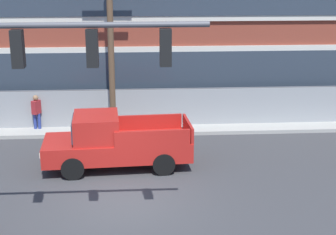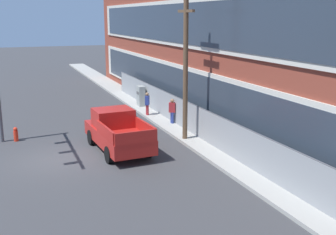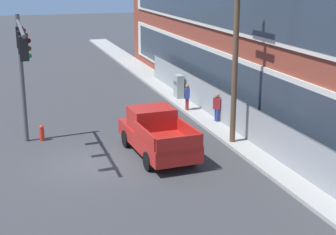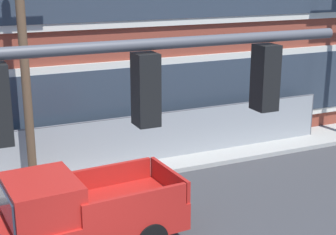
{
  "view_description": "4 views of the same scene",
  "coord_description": "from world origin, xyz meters",
  "px_view_note": "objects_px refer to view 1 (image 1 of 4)",
  "views": [
    {
      "loc": [
        0.38,
        -14.68,
        7.09
      ],
      "look_at": [
        1.52,
        2.58,
        2.02
      ],
      "focal_mm": 55.0,
      "sensor_mm": 36.0,
      "label": 1
    },
    {
      "loc": [
        19.55,
        -1.95,
        6.62
      ],
      "look_at": [
        2.09,
        4.87,
        2.1
      ],
      "focal_mm": 45.0,
      "sensor_mm": 36.0,
      "label": 2
    },
    {
      "loc": [
        20.53,
        -3.03,
        7.96
      ],
      "look_at": [
        0.13,
        3.48,
        1.83
      ],
      "focal_mm": 55.0,
      "sensor_mm": 36.0,
      "label": 3
    },
    {
      "loc": [
        -2.92,
        -8.04,
        6.63
      ],
      "look_at": [
        2.74,
        4.31,
        2.73
      ],
      "focal_mm": 55.0,
      "sensor_mm": 36.0,
      "label": 4
    }
  ],
  "objects_px": {
    "utility_pole_near_corner": "(111,33)",
    "pickup_truck_red": "(114,142)",
    "traffic_signal_mast": "(33,80)",
    "pedestrian_near_cabinet": "(36,111)"
  },
  "relations": [
    {
      "from": "utility_pole_near_corner",
      "to": "pickup_truck_red",
      "type": "bearing_deg",
      "value": -87.47
    },
    {
      "from": "traffic_signal_mast",
      "to": "pedestrian_near_cabinet",
      "type": "relative_size",
      "value": 3.79
    },
    {
      "from": "pickup_truck_red",
      "to": "pedestrian_near_cabinet",
      "type": "distance_m",
      "value": 5.67
    },
    {
      "from": "pickup_truck_red",
      "to": "pedestrian_near_cabinet",
      "type": "xyz_separation_m",
      "value": [
        -3.56,
        4.42,
        0.02
      ]
    },
    {
      "from": "traffic_signal_mast",
      "to": "pickup_truck_red",
      "type": "relative_size",
      "value": 1.18
    },
    {
      "from": "traffic_signal_mast",
      "to": "pickup_truck_red",
      "type": "height_order",
      "value": "traffic_signal_mast"
    },
    {
      "from": "pedestrian_near_cabinet",
      "to": "traffic_signal_mast",
      "type": "bearing_deg",
      "value": -78.99
    },
    {
      "from": "pickup_truck_red",
      "to": "utility_pole_near_corner",
      "type": "distance_m",
      "value": 5.17
    },
    {
      "from": "pickup_truck_red",
      "to": "utility_pole_near_corner",
      "type": "bearing_deg",
      "value": 92.53
    },
    {
      "from": "traffic_signal_mast",
      "to": "pickup_truck_red",
      "type": "distance_m",
      "value": 6.71
    }
  ]
}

